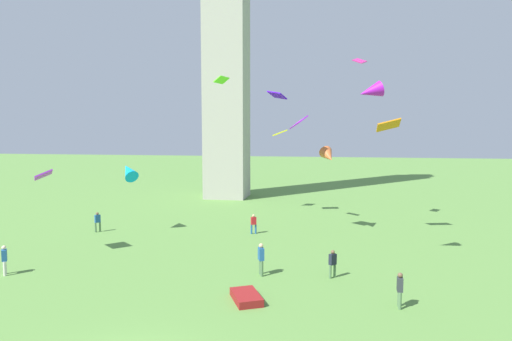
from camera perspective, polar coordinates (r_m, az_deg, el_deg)
The scene contains 17 objects.
person_0 at distance 29.06m, azimuth -29.80°, elevation -9.83°, with size 0.46×0.51×1.70m.
person_1 at distance 21.97m, azimuth 18.13°, elevation -14.26°, with size 0.27×0.52×1.67m.
person_2 at distance 25.24m, azimuth 9.89°, elevation -11.62°, with size 0.46×0.46×1.58m.
person_3 at distance 37.75m, azimuth -19.83°, elevation -6.14°, with size 0.46×0.47×1.61m.
person_4 at distance 25.26m, azimuth 0.66°, elevation -11.17°, with size 0.43×0.54×1.84m.
person_5 at distance 34.93m, azimuth -0.31°, elevation -6.78°, with size 0.46×0.38×1.56m.
kite_flying_0 at distance 36.35m, azimuth -16.16°, elevation -0.08°, with size 2.12×2.09×1.74m.
kite_flying_1 at distance 41.45m, azimuth 3.14°, elevation 4.90°, with size 1.47×1.10×0.64m.
kite_flying_2 at distance 31.10m, azimuth -25.83°, elevation -0.53°, with size 1.73×1.94×0.87m.
kite_flying_3 at distance 34.57m, azimuth 9.37°, elevation 1.87°, with size 1.60×2.00×1.53m.
kite_flying_4 at distance 38.28m, azimuth 13.27°, elevation 13.66°, with size 1.28×1.39×0.68m.
kite_flying_5 at distance 41.25m, azimuth -4.49°, elevation 11.62°, with size 1.34×1.61×0.64m.
kite_flying_6 at distance 33.52m, azimuth 5.56°, elevation 6.24°, with size 1.47×1.83×1.05m.
kite_flying_7 at distance 26.21m, azimuth 14.58°, elevation 9.88°, with size 1.68×1.31×1.22m.
kite_flying_8 at distance 34.67m, azimuth 16.79°, elevation 5.64°, with size 1.73×1.32×1.09m.
kite_flying_9 at distance 36.51m, azimuth 2.75°, elevation 9.72°, with size 1.71×1.69×0.75m.
kite_bundle_0 at distance 22.01m, azimuth -1.27°, elevation -16.07°, with size 2.04×1.18×0.37m, color maroon.
Camera 1 is at (6.88, -13.10, 8.22)m, focal length 30.88 mm.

